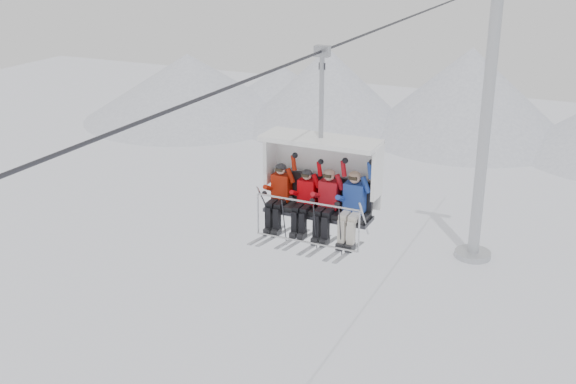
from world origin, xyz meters
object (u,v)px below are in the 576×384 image
at_px(chairlift_carrier, 323,174).
at_px(skier_far_right, 353,205).
at_px(lift_tower_right, 483,147).
at_px(skier_center_right, 327,201).
at_px(skier_far_left, 279,194).
at_px(skier_center_left, 305,199).

relative_size(chairlift_carrier, skier_far_right, 2.36).
height_order(lift_tower_right, chairlift_carrier, lift_tower_right).
bearing_deg(skier_center_right, chairlift_carrier, 128.24).
distance_m(lift_tower_right, skier_far_left, 21.06).
bearing_deg(skier_far_right, skier_center_left, -179.22).
relative_size(lift_tower_right, skier_center_right, 7.99).
relative_size(skier_far_left, skier_center_right, 1.00).
xyz_separation_m(skier_center_left, skier_far_right, (1.07, 0.01, 0.05)).
distance_m(skier_far_left, skier_center_right, 1.11).
bearing_deg(skier_far_right, skier_center_right, -179.54).
relative_size(lift_tower_right, skier_far_left, 7.99).
distance_m(skier_far_left, skier_far_right, 1.68).
relative_size(skier_far_left, skier_center_left, 1.00).
relative_size(lift_tower_right, chairlift_carrier, 3.38).
bearing_deg(lift_tower_right, skier_far_right, -87.76).
distance_m(chairlift_carrier, skier_far_right, 0.98).
bearing_deg(lift_tower_right, chairlift_carrier, -90.00).
relative_size(skier_center_left, skier_far_right, 1.00).
bearing_deg(skier_center_right, skier_center_left, -178.86).
bearing_deg(lift_tower_right, skier_center_left, -90.73).
xyz_separation_m(skier_center_left, skier_center_right, (0.51, 0.01, 0.03)).
height_order(skier_center_left, skier_center_right, skier_center_right).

